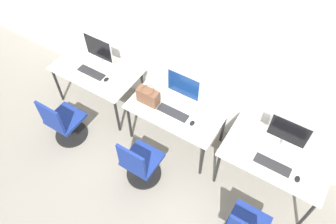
{
  "coord_description": "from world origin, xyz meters",
  "views": [
    {
      "loc": [
        1.35,
        -2.02,
        4.11
      ],
      "look_at": [
        0.0,
        0.15,
        0.87
      ],
      "focal_mm": 35.0,
      "sensor_mm": 36.0,
      "label": 1
    }
  ],
  "objects_px": {
    "monitor_right": "(288,133)",
    "handbag": "(148,96)",
    "keyboard_center": "(173,112)",
    "mouse_center": "(192,123)",
    "monitor_left": "(99,50)",
    "keyboard_left": "(91,73)",
    "mouse_left": "(106,80)",
    "mouse_right": "(297,179)",
    "monitor_center": "(183,87)",
    "office_chair_center": "(140,164)",
    "office_chair_left": "(64,123)",
    "keyboard_right": "(272,165)"
  },
  "relations": [
    {
      "from": "monitor_right",
      "to": "handbag",
      "type": "distance_m",
      "value": 1.8
    },
    {
      "from": "keyboard_center",
      "to": "mouse_center",
      "type": "height_order",
      "value": "mouse_center"
    },
    {
      "from": "monitor_left",
      "to": "keyboard_left",
      "type": "height_order",
      "value": "monitor_left"
    },
    {
      "from": "mouse_left",
      "to": "mouse_right",
      "type": "relative_size",
      "value": 1.0
    },
    {
      "from": "monitor_left",
      "to": "monitor_center",
      "type": "relative_size",
      "value": 1.0
    },
    {
      "from": "mouse_center",
      "to": "handbag",
      "type": "xyz_separation_m",
      "value": [
        -0.68,
        0.01,
        0.1
      ]
    },
    {
      "from": "handbag",
      "to": "monitor_center",
      "type": "bearing_deg",
      "value": 34.86
    },
    {
      "from": "monitor_right",
      "to": "handbag",
      "type": "height_order",
      "value": "monitor_right"
    },
    {
      "from": "keyboard_center",
      "to": "handbag",
      "type": "xyz_separation_m",
      "value": [
        -0.38,
        -0.01,
        0.11
      ]
    },
    {
      "from": "monitor_center",
      "to": "mouse_center",
      "type": "xyz_separation_m",
      "value": [
        0.3,
        -0.28,
        -0.25
      ]
    },
    {
      "from": "office_chair_center",
      "to": "keyboard_center",
      "type": "bearing_deg",
      "value": 84.55
    },
    {
      "from": "keyboard_center",
      "to": "mouse_right",
      "type": "height_order",
      "value": "mouse_right"
    },
    {
      "from": "keyboard_center",
      "to": "office_chair_left",
      "type": "bearing_deg",
      "value": -151.92
    },
    {
      "from": "office_chair_left",
      "to": "mouse_right",
      "type": "distance_m",
      "value": 3.16
    },
    {
      "from": "mouse_left",
      "to": "monitor_left",
      "type": "bearing_deg",
      "value": 139.48
    },
    {
      "from": "office_chair_left",
      "to": "keyboard_center",
      "type": "distance_m",
      "value": 1.6
    },
    {
      "from": "monitor_center",
      "to": "office_chair_center",
      "type": "relative_size",
      "value": 0.56
    },
    {
      "from": "keyboard_center",
      "to": "monitor_right",
      "type": "relative_size",
      "value": 0.89
    },
    {
      "from": "keyboard_right",
      "to": "mouse_right",
      "type": "distance_m",
      "value": 0.31
    },
    {
      "from": "keyboard_center",
      "to": "monitor_center",
      "type": "bearing_deg",
      "value": 90.0
    },
    {
      "from": "office_chair_center",
      "to": "mouse_right",
      "type": "xyz_separation_m",
      "value": [
        1.77,
        0.62,
        0.39
      ]
    },
    {
      "from": "office_chair_center",
      "to": "handbag",
      "type": "height_order",
      "value": "handbag"
    },
    {
      "from": "mouse_left",
      "to": "keyboard_center",
      "type": "distance_m",
      "value": 1.12
    },
    {
      "from": "office_chair_center",
      "to": "mouse_right",
      "type": "distance_m",
      "value": 1.91
    },
    {
      "from": "mouse_left",
      "to": "monitor_center",
      "type": "height_order",
      "value": "monitor_center"
    },
    {
      "from": "keyboard_left",
      "to": "monitor_center",
      "type": "relative_size",
      "value": 0.89
    },
    {
      "from": "handbag",
      "to": "monitor_left",
      "type": "bearing_deg",
      "value": 166.11
    },
    {
      "from": "office_chair_left",
      "to": "monitor_right",
      "type": "xyz_separation_m",
      "value": [
        2.76,
        1.0,
        0.64
      ]
    },
    {
      "from": "mouse_left",
      "to": "monitor_center",
      "type": "bearing_deg",
      "value": 12.67
    },
    {
      "from": "monitor_center",
      "to": "keyboard_right",
      "type": "height_order",
      "value": "monitor_center"
    },
    {
      "from": "monitor_left",
      "to": "monitor_right",
      "type": "relative_size",
      "value": 1.0
    },
    {
      "from": "monitor_center",
      "to": "mouse_right",
      "type": "relative_size",
      "value": 5.41
    },
    {
      "from": "keyboard_center",
      "to": "office_chair_center",
      "type": "relative_size",
      "value": 0.5
    },
    {
      "from": "monitor_right",
      "to": "mouse_right",
      "type": "bearing_deg",
      "value": -48.8
    },
    {
      "from": "mouse_left",
      "to": "office_chair_center",
      "type": "xyz_separation_m",
      "value": [
        1.05,
        -0.71,
        -0.39
      ]
    },
    {
      "from": "mouse_left",
      "to": "monitor_center",
      "type": "distance_m",
      "value": 1.17
    },
    {
      "from": "office_chair_left",
      "to": "mouse_right",
      "type": "height_order",
      "value": "office_chair_left"
    },
    {
      "from": "monitor_right",
      "to": "mouse_right",
      "type": "xyz_separation_m",
      "value": [
        0.31,
        -0.35,
        -0.25
      ]
    },
    {
      "from": "monitor_left",
      "to": "monitor_center",
      "type": "xyz_separation_m",
      "value": [
        1.39,
        0.02,
        0.0
      ]
    },
    {
      "from": "monitor_right",
      "to": "mouse_left",
      "type": "bearing_deg",
      "value": -173.99
    },
    {
      "from": "keyboard_right",
      "to": "handbag",
      "type": "relative_size",
      "value": 1.45
    },
    {
      "from": "keyboard_left",
      "to": "keyboard_right",
      "type": "xyz_separation_m",
      "value": [
        2.79,
        -0.06,
        0.0
      ]
    },
    {
      "from": "keyboard_right",
      "to": "handbag",
      "type": "distance_m",
      "value": 1.78
    },
    {
      "from": "monitor_right",
      "to": "keyboard_right",
      "type": "distance_m",
      "value": 0.41
    },
    {
      "from": "monitor_left",
      "to": "office_chair_left",
      "type": "xyz_separation_m",
      "value": [
        0.02,
        -0.97,
        -0.64
      ]
    },
    {
      "from": "monitor_left",
      "to": "office_chair_center",
      "type": "height_order",
      "value": "monitor_left"
    },
    {
      "from": "mouse_left",
      "to": "office_chair_center",
      "type": "distance_m",
      "value": 1.32
    },
    {
      "from": "mouse_left",
      "to": "mouse_right",
      "type": "bearing_deg",
      "value": -1.74
    },
    {
      "from": "office_chair_left",
      "to": "monitor_center",
      "type": "bearing_deg",
      "value": 35.78
    },
    {
      "from": "monitor_left",
      "to": "keyboard_right",
      "type": "relative_size",
      "value": 1.12
    }
  ]
}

